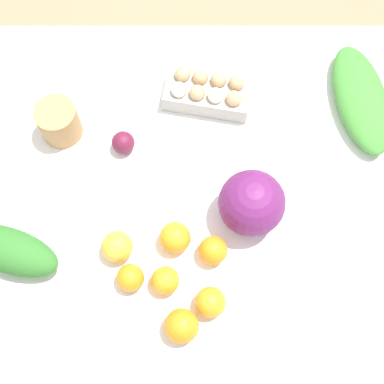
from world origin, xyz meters
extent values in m
plane|color=#937A5B|center=(0.00, 0.00, 0.00)|extent=(8.00, 8.00, 0.00)
cube|color=silver|center=(0.00, 0.00, 0.76)|extent=(1.42, 1.10, 0.03)
cylinder|color=olive|center=(-0.65, 0.49, 0.37)|extent=(0.06, 0.06, 0.75)
cylinder|color=olive|center=(0.65, 0.49, 0.37)|extent=(0.06, 0.06, 0.75)
sphere|color=#601E5B|center=(0.15, -0.05, 0.86)|extent=(0.17, 0.17, 0.17)
cube|color=#A8A8A3|center=(0.04, 0.29, 0.81)|extent=(0.26, 0.16, 0.06)
sphere|color=white|center=(-0.04, 0.28, 0.85)|extent=(0.04, 0.04, 0.04)
sphere|color=tan|center=(0.01, 0.27, 0.85)|extent=(0.04, 0.04, 0.04)
sphere|color=white|center=(0.06, 0.26, 0.85)|extent=(0.04, 0.04, 0.04)
sphere|color=tan|center=(0.11, 0.25, 0.85)|extent=(0.04, 0.04, 0.04)
sphere|color=tan|center=(-0.03, 0.33, 0.85)|extent=(0.04, 0.04, 0.04)
sphere|color=tan|center=(0.02, 0.32, 0.85)|extent=(0.04, 0.04, 0.04)
sphere|color=tan|center=(0.07, 0.31, 0.85)|extent=(0.04, 0.04, 0.04)
sphere|color=tan|center=(0.12, 0.30, 0.85)|extent=(0.04, 0.04, 0.04)
cylinder|color=#A87F51|center=(-0.36, 0.19, 0.83)|extent=(0.11, 0.11, 0.11)
ellipsoid|color=#2D6B28|center=(-0.46, -0.17, 0.83)|extent=(0.29, 0.19, 0.10)
ellipsoid|color=#3D8433|center=(0.47, 0.27, 0.81)|extent=(0.19, 0.37, 0.07)
sphere|color=#5B1933|center=(-0.19, 0.14, 0.81)|extent=(0.06, 0.06, 0.06)
sphere|color=orange|center=(-0.07, -0.24, 0.81)|extent=(0.07, 0.07, 0.07)
sphere|color=orange|center=(-0.15, -0.23, 0.81)|extent=(0.07, 0.07, 0.07)
sphere|color=orange|center=(-0.04, -0.13, 0.82)|extent=(0.08, 0.08, 0.08)
sphere|color=orange|center=(-0.02, -0.35, 0.82)|extent=(0.08, 0.08, 0.08)
sphere|color=#F9A833|center=(-0.19, -0.15, 0.82)|extent=(0.08, 0.08, 0.08)
sphere|color=orange|center=(0.04, -0.29, 0.82)|extent=(0.08, 0.08, 0.08)
sphere|color=orange|center=(0.05, -0.16, 0.81)|extent=(0.07, 0.07, 0.07)
camera|label=1|loc=(0.00, -0.51, 2.11)|focal=50.00mm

